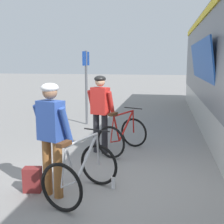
{
  "coord_description": "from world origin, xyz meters",
  "views": [
    {
      "loc": [
        0.64,
        -4.57,
        2.08
      ],
      "look_at": [
        -0.42,
        1.21,
        1.05
      ],
      "focal_mm": 46.94,
      "sensor_mm": 36.0,
      "label": 1
    }
  ],
  "objects_px": {
    "platform_sign_post": "(86,75)",
    "cyclist_far_in_blue": "(51,130)",
    "cyclist_near_in_red": "(100,107)",
    "bicycle_near_red": "(123,135)",
    "bicycle_far_silver": "(82,172)",
    "water_bottle_near_the_bikes": "(113,183)",
    "backpack_on_platform": "(33,180)"
  },
  "relations": [
    {
      "from": "cyclist_near_in_red",
      "to": "bicycle_far_silver",
      "type": "bearing_deg",
      "value": -84.84
    },
    {
      "from": "water_bottle_near_the_bikes",
      "to": "platform_sign_post",
      "type": "xyz_separation_m",
      "value": [
        -1.74,
        4.74,
        1.52
      ]
    },
    {
      "from": "bicycle_far_silver",
      "to": "bicycle_near_red",
      "type": "bearing_deg",
      "value": 82.84
    },
    {
      "from": "cyclist_far_in_blue",
      "to": "backpack_on_platform",
      "type": "relative_size",
      "value": 4.4
    },
    {
      "from": "platform_sign_post",
      "to": "cyclist_near_in_red",
      "type": "bearing_deg",
      "value": -68.93
    },
    {
      "from": "bicycle_near_red",
      "to": "backpack_on_platform",
      "type": "height_order",
      "value": "bicycle_near_red"
    },
    {
      "from": "cyclist_near_in_red",
      "to": "bicycle_near_red",
      "type": "xyz_separation_m",
      "value": [
        0.5,
        0.12,
        -0.65
      ]
    },
    {
      "from": "cyclist_near_in_red",
      "to": "platform_sign_post",
      "type": "xyz_separation_m",
      "value": [
        -1.12,
        2.9,
        0.57
      ]
    },
    {
      "from": "water_bottle_near_the_bikes",
      "to": "backpack_on_platform",
      "type": "bearing_deg",
      "value": -164.7
    },
    {
      "from": "backpack_on_platform",
      "to": "cyclist_near_in_red",
      "type": "bearing_deg",
      "value": 64.5
    },
    {
      "from": "cyclist_far_in_blue",
      "to": "platform_sign_post",
      "type": "xyz_separation_m",
      "value": [
        -0.87,
        5.16,
        0.57
      ]
    },
    {
      "from": "cyclist_near_in_red",
      "to": "backpack_on_platform",
      "type": "height_order",
      "value": "cyclist_near_in_red"
    },
    {
      "from": "cyclist_far_in_blue",
      "to": "bicycle_near_red",
      "type": "xyz_separation_m",
      "value": [
        0.74,
        2.38,
        -0.65
      ]
    },
    {
      "from": "bicycle_near_red",
      "to": "backpack_on_platform",
      "type": "bearing_deg",
      "value": -116.07
    },
    {
      "from": "cyclist_near_in_red",
      "to": "bicycle_near_red",
      "type": "bearing_deg",
      "value": 13.97
    },
    {
      "from": "backpack_on_platform",
      "to": "water_bottle_near_the_bikes",
      "type": "bearing_deg",
      "value": 5.96
    },
    {
      "from": "cyclist_near_in_red",
      "to": "water_bottle_near_the_bikes",
      "type": "height_order",
      "value": "cyclist_near_in_red"
    },
    {
      "from": "cyclist_far_in_blue",
      "to": "bicycle_far_silver",
      "type": "bearing_deg",
      "value": 4.62
    },
    {
      "from": "bicycle_far_silver",
      "to": "platform_sign_post",
      "type": "distance_m",
      "value": 5.43
    },
    {
      "from": "cyclist_far_in_blue",
      "to": "bicycle_far_silver",
      "type": "xyz_separation_m",
      "value": [
        0.45,
        0.04,
        -0.65
      ]
    },
    {
      "from": "backpack_on_platform",
      "to": "water_bottle_near_the_bikes",
      "type": "distance_m",
      "value": 1.31
    },
    {
      "from": "platform_sign_post",
      "to": "water_bottle_near_the_bikes",
      "type": "bearing_deg",
      "value": -69.81
    },
    {
      "from": "bicycle_far_silver",
      "to": "water_bottle_near_the_bikes",
      "type": "bearing_deg",
      "value": 42.29
    },
    {
      "from": "cyclist_far_in_blue",
      "to": "bicycle_far_silver",
      "type": "distance_m",
      "value": 0.79
    },
    {
      "from": "cyclist_near_in_red",
      "to": "cyclist_far_in_blue",
      "type": "distance_m",
      "value": 2.27
    },
    {
      "from": "cyclist_near_in_red",
      "to": "platform_sign_post",
      "type": "bearing_deg",
      "value": 111.07
    },
    {
      "from": "cyclist_near_in_red",
      "to": "backpack_on_platform",
      "type": "relative_size",
      "value": 4.4
    },
    {
      "from": "cyclist_near_in_red",
      "to": "cyclist_far_in_blue",
      "type": "height_order",
      "value": "same"
    },
    {
      "from": "water_bottle_near_the_bikes",
      "to": "platform_sign_post",
      "type": "height_order",
      "value": "platform_sign_post"
    },
    {
      "from": "cyclist_far_in_blue",
      "to": "platform_sign_post",
      "type": "relative_size",
      "value": 0.73
    },
    {
      "from": "platform_sign_post",
      "to": "cyclist_far_in_blue",
      "type": "bearing_deg",
      "value": -80.44
    },
    {
      "from": "bicycle_near_red",
      "to": "water_bottle_near_the_bikes",
      "type": "height_order",
      "value": "bicycle_near_red"
    }
  ]
}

